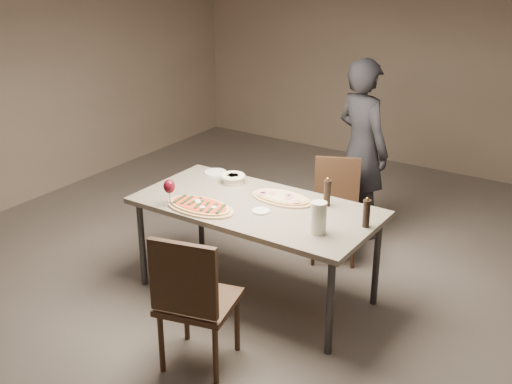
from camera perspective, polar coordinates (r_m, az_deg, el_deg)
The scene contains 14 objects.
room at distance 4.49m, azimuth 0.00°, elevation 6.52°, with size 7.00×7.00×7.00m.
dining_table at distance 4.73m, azimuth 0.00°, elevation -1.76°, with size 1.80×0.90×0.75m.
zucchini_pizza at distance 4.65m, azimuth -5.00°, elevation -1.26°, with size 0.56×0.31×0.05m.
ham_pizza at distance 4.79m, azimuth 2.30°, elevation -0.51°, with size 0.50×0.27×0.04m.
bread_basket at distance 5.10m, azimuth -2.06°, elevation 1.28°, with size 0.20×0.20×0.07m.
oil_dish at distance 4.58m, azimuth 0.45°, elevation -1.70°, with size 0.13×0.13×0.01m.
pepper_mill_left at distance 4.38m, azimuth 9.80°, elevation -1.85°, with size 0.06×0.06×0.22m.
pepper_mill_right at distance 4.68m, azimuth 6.35°, elevation -0.04°, with size 0.06×0.06×0.22m.
carafe at distance 4.25m, azimuth 5.59°, elevation -2.29°, with size 0.11×0.11×0.22m.
wine_glass at distance 4.70m, azimuth -7.72°, elevation 0.42°, with size 0.09×0.09×0.19m.
side_plate at distance 5.33m, azimuth -3.63°, elevation 1.76°, with size 0.18×0.18×0.01m.
chair_near at distance 4.00m, azimuth -5.67°, elevation -9.20°, with size 0.55×0.55×0.95m.
chair_far at distance 5.47m, azimuth 7.11°, elevation -0.98°, with size 0.53×0.53×0.85m.
diner at distance 5.79m, azimuth 9.39°, elevation 3.78°, with size 0.59×0.39×1.63m, color black.
Camera 1 is at (2.38, -3.60, 2.61)m, focal length 45.00 mm.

